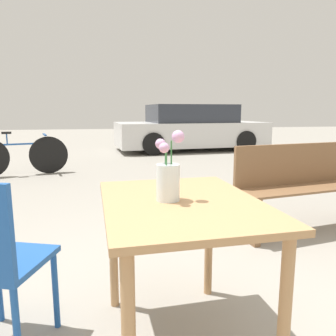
{
  "coord_description": "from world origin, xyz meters",
  "views": [
    {
      "loc": [
        -0.34,
        -1.44,
        1.17
      ],
      "look_at": [
        -0.06,
        0.01,
        0.91
      ],
      "focal_mm": 35.0,
      "sensor_mm": 36.0,
      "label": 1
    }
  ],
  "objects_px": {
    "table_front": "(181,223)",
    "parked_car": "(191,129)",
    "bicycle": "(20,156)",
    "bench_near": "(310,183)",
    "flower_vase": "(168,179)"
  },
  "relations": [
    {
      "from": "table_front",
      "to": "parked_car",
      "type": "distance_m",
      "value": 8.36
    },
    {
      "from": "bicycle",
      "to": "parked_car",
      "type": "bearing_deg",
      "value": 38.49
    },
    {
      "from": "bench_near",
      "to": "parked_car",
      "type": "xyz_separation_m",
      "value": [
        0.56,
        6.69,
        0.17
      ]
    },
    {
      "from": "flower_vase",
      "to": "bicycle",
      "type": "distance_m",
      "value": 5.18
    },
    {
      "from": "table_front",
      "to": "bench_near",
      "type": "relative_size",
      "value": 0.6
    },
    {
      "from": "parked_car",
      "to": "bicycle",
      "type": "bearing_deg",
      "value": -141.51
    },
    {
      "from": "table_front",
      "to": "parked_car",
      "type": "relative_size",
      "value": 0.22
    },
    {
      "from": "flower_vase",
      "to": "bench_near",
      "type": "bearing_deg",
      "value": 39.07
    },
    {
      "from": "table_front",
      "to": "bench_near",
      "type": "bearing_deg",
      "value": 40.22
    },
    {
      "from": "bicycle",
      "to": "parked_car",
      "type": "distance_m",
      "value": 5.19
    },
    {
      "from": "flower_vase",
      "to": "bench_near",
      "type": "distance_m",
      "value": 2.22
    },
    {
      "from": "flower_vase",
      "to": "bench_near",
      "type": "relative_size",
      "value": 0.2
    },
    {
      "from": "bicycle",
      "to": "flower_vase",
      "type": "bearing_deg",
      "value": -69.53
    },
    {
      "from": "flower_vase",
      "to": "bench_near",
      "type": "xyz_separation_m",
      "value": [
        1.69,
        1.37,
        -0.4
      ]
    },
    {
      "from": "table_front",
      "to": "bicycle",
      "type": "height_order",
      "value": "bicycle"
    }
  ]
}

